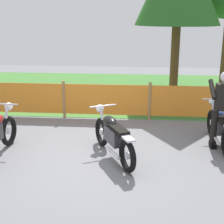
{
  "coord_description": "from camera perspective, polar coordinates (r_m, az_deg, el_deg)",
  "views": [
    {
      "loc": [
        0.93,
        -6.16,
        2.83
      ],
      "look_at": [
        0.36,
        0.28,
        0.9
      ],
      "focal_mm": 53.17,
      "sensor_mm": 36.0,
      "label": 1
    }
  ],
  "objects": [
    {
      "name": "rider_third",
      "position": [
        7.43,
        18.6,
        0.82
      ],
      "size": [
        0.56,
        0.57,
        1.69
      ],
      "rotation": [
        0.0,
        0.0,
        1.61
      ],
      "color": "black",
      "rests_on": "ground"
    },
    {
      "name": "barrier_fence",
      "position": [
        9.13,
        -0.98,
        2.11
      ],
      "size": [
        11.95,
        0.08,
        1.05
      ],
      "color": "#997547",
      "rests_on": "ground"
    },
    {
      "name": "grass_verge",
      "position": [
        12.66,
        0.69,
        3.73
      ],
      "size": [
        24.0,
        7.03,
        0.01
      ],
      "primitive_type": "cube",
      "color": "#427A33",
      "rests_on": "ground"
    },
    {
      "name": "motorcycle_lead",
      "position": [
        6.69,
        0.17,
        -4.11
      ],
      "size": [
        1.04,
        1.84,
        0.95
      ],
      "rotation": [
        0.0,
        0.0,
        2.04
      ],
      "color": "black",
      "rests_on": "ground"
    },
    {
      "name": "ground",
      "position": [
        6.85,
        -3.27,
        -7.9
      ],
      "size": [
        24.0,
        24.0,
        0.02
      ],
      "primitive_type": "cube",
      "color": "slate"
    },
    {
      "name": "motorcycle_third",
      "position": [
        7.73,
        17.91,
        -2.2
      ],
      "size": [
        0.57,
        1.93,
        0.91
      ],
      "rotation": [
        0.0,
        0.0,
        1.61
      ],
      "color": "black",
      "rests_on": "ground"
    }
  ]
}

